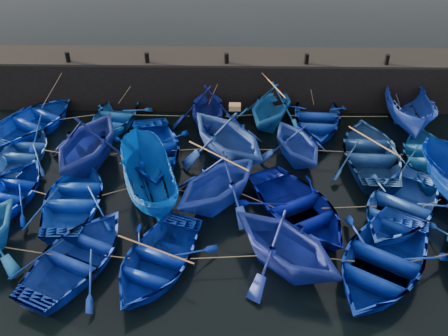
{
  "coord_description": "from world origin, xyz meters",
  "views": [
    {
      "loc": [
        0.32,
        -13.85,
        12.97
      ],
      "look_at": [
        0.0,
        3.2,
        0.7
      ],
      "focal_mm": 40.0,
      "sensor_mm": 36.0,
      "label": 1
    }
  ],
  "objects_px": {
    "boat_0": "(34,121)",
    "wooden_crate": "(235,107)",
    "boat_8": "(152,150)",
    "boat_13": "(10,192)"
  },
  "relations": [
    {
      "from": "boat_8",
      "to": "boat_13",
      "type": "height_order",
      "value": "boat_8"
    },
    {
      "from": "boat_0",
      "to": "boat_8",
      "type": "height_order",
      "value": "boat_8"
    },
    {
      "from": "boat_0",
      "to": "wooden_crate",
      "type": "height_order",
      "value": "wooden_crate"
    },
    {
      "from": "boat_8",
      "to": "wooden_crate",
      "type": "relative_size",
      "value": 10.46
    },
    {
      "from": "boat_8",
      "to": "wooden_crate",
      "type": "height_order",
      "value": "wooden_crate"
    },
    {
      "from": "boat_13",
      "to": "wooden_crate",
      "type": "bearing_deg",
      "value": -147.17
    },
    {
      "from": "boat_8",
      "to": "wooden_crate",
      "type": "xyz_separation_m",
      "value": [
        3.69,
        0.19,
        2.15
      ]
    },
    {
      "from": "boat_13",
      "to": "wooden_crate",
      "type": "relative_size",
      "value": 8.7
    },
    {
      "from": "boat_8",
      "to": "boat_13",
      "type": "distance_m",
      "value": 6.14
    },
    {
      "from": "boat_0",
      "to": "wooden_crate",
      "type": "relative_size",
      "value": 10.2
    }
  ]
}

